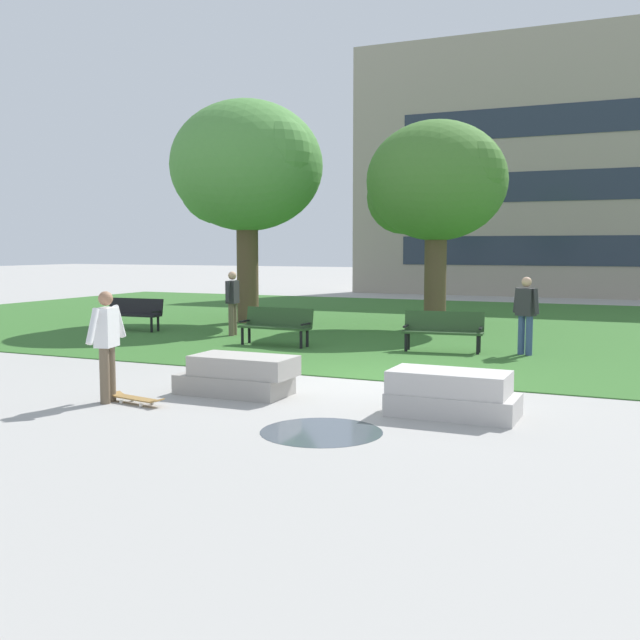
{
  "coord_description": "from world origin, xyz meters",
  "views": [
    {
      "loc": [
        4.52,
        -12.41,
        2.38
      ],
      "look_at": [
        -0.35,
        -1.4,
        1.2
      ],
      "focal_mm": 42.0,
      "sensor_mm": 36.0,
      "label": 1
    }
  ],
  "objects_px": {
    "person_skateboarder": "(107,340)",
    "person_bystander_near_lawn": "(233,299)",
    "concrete_block_left": "(451,394)",
    "park_bench_near_left": "(133,312)",
    "park_bench_far_left": "(277,324)",
    "skateboard": "(137,399)",
    "park_bench_far_right": "(443,329)",
    "concrete_block_center": "(238,376)",
    "person_bystander_far_lawn": "(526,311)"
  },
  "relations": [
    {
      "from": "person_skateboarder",
      "to": "person_bystander_near_lawn",
      "type": "bearing_deg",
      "value": 107.77
    },
    {
      "from": "concrete_block_left",
      "to": "park_bench_near_left",
      "type": "relative_size",
      "value": 0.99
    },
    {
      "from": "park_bench_far_left",
      "to": "park_bench_near_left",
      "type": "bearing_deg",
      "value": 166.34
    },
    {
      "from": "skateboard",
      "to": "park_bench_far_right",
      "type": "xyz_separation_m",
      "value": [
        2.82,
        7.4,
        0.45
      ]
    },
    {
      "from": "park_bench_far_left",
      "to": "person_bystander_near_lawn",
      "type": "bearing_deg",
      "value": 146.22
    },
    {
      "from": "person_skateboarder",
      "to": "skateboard",
      "type": "xyz_separation_m",
      "value": [
        0.48,
        0.06,
        -0.88
      ]
    },
    {
      "from": "park_bench_near_left",
      "to": "park_bench_far_left",
      "type": "xyz_separation_m",
      "value": [
        5.23,
        -1.27,
        0.0
      ]
    },
    {
      "from": "park_bench_far_left",
      "to": "concrete_block_center",
      "type": "bearing_deg",
      "value": -68.75
    },
    {
      "from": "concrete_block_center",
      "to": "skateboard",
      "type": "bearing_deg",
      "value": -129.13
    },
    {
      "from": "concrete_block_center",
      "to": "park_bench_far_left",
      "type": "bearing_deg",
      "value": 111.25
    },
    {
      "from": "person_bystander_far_lawn",
      "to": "park_bench_near_left",
      "type": "bearing_deg",
      "value": 177.52
    },
    {
      "from": "park_bench_near_left",
      "to": "park_bench_far_left",
      "type": "bearing_deg",
      "value": -13.66
    },
    {
      "from": "concrete_block_center",
      "to": "person_bystander_near_lawn",
      "type": "bearing_deg",
      "value": 121.17
    },
    {
      "from": "skateboard",
      "to": "park_bench_near_left",
      "type": "xyz_separation_m",
      "value": [
        -6.34,
        8.08,
        0.45
      ]
    },
    {
      "from": "skateboard",
      "to": "person_bystander_far_lawn",
      "type": "distance_m",
      "value": 8.94
    },
    {
      "from": "person_bystander_far_lawn",
      "to": "person_bystander_near_lawn",
      "type": "bearing_deg",
      "value": 175.97
    },
    {
      "from": "park_bench_near_left",
      "to": "person_bystander_near_lawn",
      "type": "height_order",
      "value": "person_bystander_near_lawn"
    },
    {
      "from": "person_skateboarder",
      "to": "park_bench_far_right",
      "type": "xyz_separation_m",
      "value": [
        3.3,
        7.46,
        -0.43
      ]
    },
    {
      "from": "skateboard",
      "to": "park_bench_far_right",
      "type": "relative_size",
      "value": 0.56
    },
    {
      "from": "park_bench_near_left",
      "to": "person_bystander_far_lawn",
      "type": "relative_size",
      "value": 1.06
    },
    {
      "from": "park_bench_far_left",
      "to": "person_bystander_near_lawn",
      "type": "distance_m",
      "value": 2.45
    },
    {
      "from": "concrete_block_left",
      "to": "park_bench_near_left",
      "type": "bearing_deg",
      "value": 147.63
    },
    {
      "from": "concrete_block_center",
      "to": "skateboard",
      "type": "relative_size",
      "value": 1.84
    },
    {
      "from": "park_bench_far_right",
      "to": "person_bystander_far_lawn",
      "type": "xyz_separation_m",
      "value": [
        1.78,
        0.21,
        0.44
      ]
    },
    {
      "from": "park_bench_far_left",
      "to": "person_bystander_near_lawn",
      "type": "height_order",
      "value": "person_bystander_near_lawn"
    },
    {
      "from": "concrete_block_left",
      "to": "person_bystander_near_lawn",
      "type": "relative_size",
      "value": 1.05
    },
    {
      "from": "park_bench_far_left",
      "to": "skateboard",
      "type": "bearing_deg",
      "value": -80.74
    },
    {
      "from": "person_skateboarder",
      "to": "person_bystander_far_lawn",
      "type": "bearing_deg",
      "value": 56.46
    },
    {
      "from": "person_skateboarder",
      "to": "park_bench_far_left",
      "type": "height_order",
      "value": "person_skateboarder"
    },
    {
      "from": "concrete_block_left",
      "to": "skateboard",
      "type": "height_order",
      "value": "concrete_block_left"
    },
    {
      "from": "person_skateboarder",
      "to": "concrete_block_left",
      "type": "bearing_deg",
      "value": 13.73
    },
    {
      "from": "concrete_block_center",
      "to": "skateboard",
      "type": "xyz_separation_m",
      "value": [
        -1.04,
        -1.28,
        -0.22
      ]
    },
    {
      "from": "concrete_block_left",
      "to": "park_bench_far_left",
      "type": "height_order",
      "value": "park_bench_far_left"
    },
    {
      "from": "concrete_block_left",
      "to": "park_bench_near_left",
      "type": "height_order",
      "value": "park_bench_near_left"
    },
    {
      "from": "skateboard",
      "to": "person_bystander_far_lawn",
      "type": "height_order",
      "value": "person_bystander_far_lawn"
    },
    {
      "from": "person_skateboarder",
      "to": "person_bystander_near_lawn",
      "type": "height_order",
      "value": "person_bystander_near_lawn"
    },
    {
      "from": "park_bench_near_left",
      "to": "park_bench_far_right",
      "type": "distance_m",
      "value": 9.19
    },
    {
      "from": "skateboard",
      "to": "park_bench_far_left",
      "type": "height_order",
      "value": "park_bench_far_left"
    },
    {
      "from": "person_bystander_far_lawn",
      "to": "concrete_block_center",
      "type": "bearing_deg",
      "value": -119.38
    },
    {
      "from": "concrete_block_left",
      "to": "park_bench_near_left",
      "type": "distance_m",
      "value": 12.91
    },
    {
      "from": "concrete_block_center",
      "to": "person_skateboarder",
      "type": "bearing_deg",
      "value": -138.57
    },
    {
      "from": "concrete_block_center",
      "to": "person_bystander_near_lawn",
      "type": "distance_m",
      "value": 8.06
    },
    {
      "from": "park_bench_near_left",
      "to": "park_bench_far_right",
      "type": "relative_size",
      "value": 0.98
    },
    {
      "from": "concrete_block_center",
      "to": "person_bystander_near_lawn",
      "type": "height_order",
      "value": "person_bystander_near_lawn"
    },
    {
      "from": "concrete_block_left",
      "to": "person_bystander_far_lawn",
      "type": "height_order",
      "value": "person_bystander_far_lawn"
    },
    {
      "from": "park_bench_near_left",
      "to": "person_bystander_far_lawn",
      "type": "distance_m",
      "value": 10.96
    },
    {
      "from": "skateboard",
      "to": "park_bench_near_left",
      "type": "relative_size",
      "value": 0.57
    },
    {
      "from": "concrete_block_center",
      "to": "park_bench_near_left",
      "type": "xyz_separation_m",
      "value": [
        -7.38,
        6.8,
        0.23
      ]
    },
    {
      "from": "skateboard",
      "to": "person_bystander_near_lawn",
      "type": "height_order",
      "value": "person_bystander_near_lawn"
    },
    {
      "from": "concrete_block_left",
      "to": "skateboard",
      "type": "xyz_separation_m",
      "value": [
        -4.56,
        -1.17,
        -0.22
      ]
    }
  ]
}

